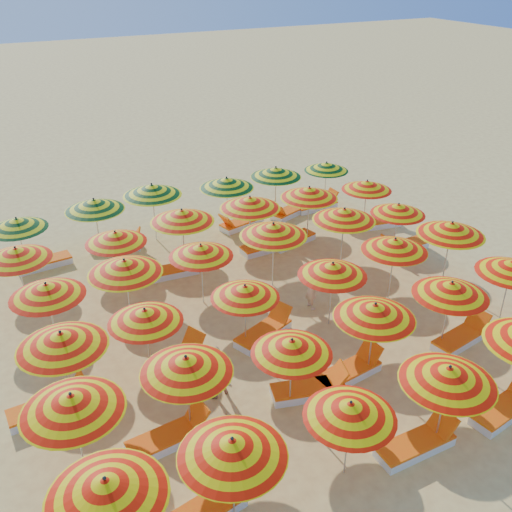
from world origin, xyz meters
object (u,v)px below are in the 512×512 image
(umbrella_31, at_px, (94,205))
(lounger_19, at_px, (289,212))
(umbrella_10, at_px, (451,289))
(umbrella_23, at_px, (398,209))
(umbrella_17, at_px, (451,229))
(lounger_14, at_px, (292,240))
(umbrella_18, at_px, (47,290))
(umbrella_24, at_px, (16,254))
(lounger_9, at_px, (175,362))
(lounger_17, at_px, (117,245))
(umbrella_26, at_px, (182,216))
(umbrella_7, at_px, (186,365))
(umbrella_9, at_px, (375,311))
(umbrella_1, at_px, (232,448))
(umbrella_12, at_px, (61,340))
(umbrella_16, at_px, (395,245))
(lounger_11, at_px, (403,246))
(umbrella_25, at_px, (115,237))
(lounger_5, at_px, (310,389))
(umbrella_2, at_px, (350,410))
(lounger_12, at_px, (170,271))
(lounger_8, at_px, (50,407))
(umbrella_32, at_px, (152,190))
(lounger_7, at_px, (461,337))
(beachgoer_b, at_px, (214,372))
(lounger_13, at_px, (266,246))
(umbrella_30, at_px, (17,224))
(lounger_16, at_px, (43,263))
(lounger_18, at_px, (241,223))
(lounger_2, at_px, (505,409))
(umbrella_19, at_px, (125,267))
(umbrella_34, at_px, (276,172))
(umbrella_28, at_px, (309,193))
(umbrella_35, at_px, (326,167))
(umbrella_22, at_px, (344,215))
(umbrella_14, at_px, (245,292))
(beachgoer_a, at_px, (312,289))
(umbrella_11, at_px, (512,267))
(umbrella_21, at_px, (273,230))
(umbrella_0, at_px, (106,488))
(lounger_10, at_px, (264,332))
(umbrella_13, at_px, (145,316))
(lounger_20, at_px, (317,205))
(umbrella_8, at_px, (292,347))
(umbrella_20, at_px, (201,251))
(lounger_6, at_px, (349,372))
(umbrella_29, at_px, (367,185))
(umbrella_27, at_px, (250,203))
(umbrella_3, at_px, (449,375))

(umbrella_31, distance_m, lounger_19, 7.45)
(umbrella_10, height_order, umbrella_23, umbrella_10)
(umbrella_17, xyz_separation_m, lounger_14, (-2.81, 4.42, -1.71))
(umbrella_18, xyz_separation_m, umbrella_24, (-0.44, 2.27, 0.03))
(umbrella_17, height_order, lounger_9, umbrella_17)
(lounger_17, bearing_deg, umbrella_26, -35.42)
(umbrella_7, distance_m, umbrella_9, 4.54)
(umbrella_1, distance_m, umbrella_12, 4.72)
(umbrella_16, xyz_separation_m, lounger_11, (2.38, 2.21, -1.61))
(umbrella_25, relative_size, lounger_5, 1.17)
(umbrella_2, xyz_separation_m, lounger_12, (-0.50, 8.91, -1.49))
(lounger_8, relative_size, lounger_19, 0.97)
(umbrella_23, xyz_separation_m, umbrella_32, (-6.79, 4.69, 0.22))
(lounger_5, bearing_deg, umbrella_26, 108.42)
(lounger_7, xyz_separation_m, beachgoer_b, (-6.55, 1.07, 0.51))
(lounger_13, bearing_deg, umbrella_2, -111.24)
(umbrella_30, height_order, lounger_13, umbrella_30)
(lounger_16, xyz_separation_m, lounger_18, (7.04, -0.17, 0.00))
(umbrella_17, distance_m, lounger_19, 7.01)
(lounger_2, height_order, lounger_11, same)
(umbrella_19, distance_m, lounger_9, 2.85)
(umbrella_34, bearing_deg, umbrella_28, -90.56)
(umbrella_30, height_order, umbrella_35, umbrella_30)
(umbrella_22, bearing_deg, umbrella_7, -146.75)
(umbrella_14, bearing_deg, beachgoer_a, 16.76)
(umbrella_34, relative_size, lounger_12, 1.30)
(lounger_13, xyz_separation_m, lounger_19, (2.14, 2.19, 0.00))
(umbrella_11, distance_m, umbrella_21, 6.54)
(umbrella_16, height_order, umbrella_35, umbrella_16)
(umbrella_0, bearing_deg, umbrella_1, -3.02)
(lounger_14, height_order, beachgoer_a, beachgoer_a)
(umbrella_31, relative_size, lounger_10, 1.33)
(umbrella_13, bearing_deg, lounger_20, 36.55)
(umbrella_35, bearing_deg, lounger_18, -174.18)
(umbrella_8, xyz_separation_m, umbrella_20, (-0.12, 4.88, 0.05))
(umbrella_8, bearing_deg, lounger_6, 6.90)
(lounger_5, bearing_deg, umbrella_21, 86.22)
(umbrella_19, bearing_deg, lounger_18, 38.79)
(umbrella_8, height_order, umbrella_18, umbrella_18)
(umbrella_30, height_order, lounger_2, umbrella_30)
(umbrella_22, bearing_deg, umbrella_1, -135.38)
(umbrella_29, bearing_deg, umbrella_11, -91.99)
(umbrella_22, bearing_deg, lounger_14, 105.74)
(umbrella_13, distance_m, umbrella_14, 2.53)
(umbrella_27, relative_size, umbrella_30, 1.38)
(lounger_6, relative_size, lounger_16, 1.01)
(umbrella_3, bearing_deg, umbrella_22, 70.87)
(umbrella_17, relative_size, beachgoer_b, 1.60)
(umbrella_14, xyz_separation_m, lounger_9, (-1.94, -0.05, -1.47))
(umbrella_35, relative_size, lounger_5, 1.24)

